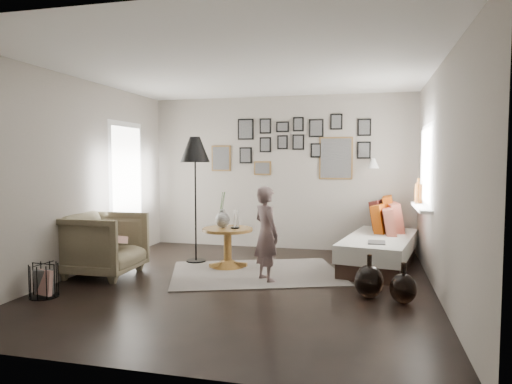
% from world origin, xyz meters
% --- Properties ---
extents(ground, '(4.80, 4.80, 0.00)m').
position_xyz_m(ground, '(0.00, 0.00, 0.00)').
color(ground, black).
rests_on(ground, ground).
extents(wall_back, '(4.50, 0.00, 4.50)m').
position_xyz_m(wall_back, '(0.00, 2.40, 1.30)').
color(wall_back, gray).
rests_on(wall_back, ground).
extents(wall_front, '(4.50, 0.00, 4.50)m').
position_xyz_m(wall_front, '(0.00, -2.40, 1.30)').
color(wall_front, gray).
rests_on(wall_front, ground).
extents(wall_left, '(0.00, 4.80, 4.80)m').
position_xyz_m(wall_left, '(-2.25, 0.00, 1.30)').
color(wall_left, gray).
rests_on(wall_left, ground).
extents(wall_right, '(0.00, 4.80, 4.80)m').
position_xyz_m(wall_right, '(2.25, 0.00, 1.30)').
color(wall_right, gray).
rests_on(wall_right, ground).
extents(ceiling, '(4.80, 4.80, 0.00)m').
position_xyz_m(ceiling, '(0.00, 0.00, 2.60)').
color(ceiling, white).
rests_on(ceiling, wall_back).
extents(door_left, '(0.00, 2.14, 2.14)m').
position_xyz_m(door_left, '(-2.23, 1.20, 1.05)').
color(door_left, white).
rests_on(door_left, wall_left).
extents(window_right, '(0.15, 1.32, 1.30)m').
position_xyz_m(window_right, '(2.18, 1.34, 0.93)').
color(window_right, white).
rests_on(window_right, wall_right).
extents(gallery_wall, '(2.74, 0.03, 1.08)m').
position_xyz_m(gallery_wall, '(0.29, 2.38, 1.74)').
color(gallery_wall, brown).
rests_on(gallery_wall, wall_back).
extents(wall_sconce, '(0.18, 0.36, 0.16)m').
position_xyz_m(wall_sconce, '(1.55, 2.13, 1.46)').
color(wall_sconce, white).
rests_on(wall_sconce, wall_back).
extents(rug, '(2.61, 2.22, 0.01)m').
position_xyz_m(rug, '(0.04, 0.56, 0.01)').
color(rug, '#B3A89D').
rests_on(rug, ground).
extents(pedestal_table, '(0.71, 0.71, 0.56)m').
position_xyz_m(pedestal_table, '(-0.44, 0.81, 0.26)').
color(pedestal_table, brown).
rests_on(pedestal_table, ground).
extents(vase, '(0.20, 0.20, 0.51)m').
position_xyz_m(vase, '(-0.52, 0.83, 0.72)').
color(vase, black).
rests_on(vase, pedestal_table).
extents(candles, '(0.12, 0.12, 0.26)m').
position_xyz_m(candles, '(-0.33, 0.81, 0.69)').
color(candles, black).
rests_on(candles, pedestal_table).
extents(daybed, '(1.20, 2.08, 0.96)m').
position_xyz_m(daybed, '(1.65, 1.42, 0.30)').
color(daybed, black).
rests_on(daybed, ground).
extents(magazine_on_daybed, '(0.22, 0.30, 0.02)m').
position_xyz_m(magazine_on_daybed, '(1.60, 0.78, 0.45)').
color(magazine_on_daybed, black).
rests_on(magazine_on_daybed, daybed).
extents(armchair, '(0.92, 0.89, 0.83)m').
position_xyz_m(armchair, '(-1.88, -0.02, 0.41)').
color(armchair, brown).
rests_on(armchair, ground).
extents(armchair_cushion, '(0.38, 0.39, 0.17)m').
position_xyz_m(armchair_cushion, '(-1.85, 0.03, 0.48)').
color(armchair_cushion, beige).
rests_on(armchair_cushion, armchair).
extents(floor_lamp, '(0.43, 0.43, 1.86)m').
position_xyz_m(floor_lamp, '(-1.00, 1.00, 1.60)').
color(floor_lamp, black).
rests_on(floor_lamp, ground).
extents(magazine_basket, '(0.32, 0.32, 0.37)m').
position_xyz_m(magazine_basket, '(-2.00, -1.03, 0.18)').
color(magazine_basket, black).
rests_on(magazine_basket, ground).
extents(demijohn_large, '(0.32, 0.32, 0.48)m').
position_xyz_m(demijohn_large, '(1.51, -0.20, 0.19)').
color(demijohn_large, black).
rests_on(demijohn_large, ground).
extents(demijohn_small, '(0.28, 0.28, 0.44)m').
position_xyz_m(demijohn_small, '(1.86, -0.32, 0.16)').
color(demijohn_small, black).
rests_on(demijohn_small, ground).
extents(child, '(0.51, 0.51, 1.19)m').
position_xyz_m(child, '(0.25, 0.23, 0.60)').
color(child, '#6A5453').
rests_on(child, ground).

